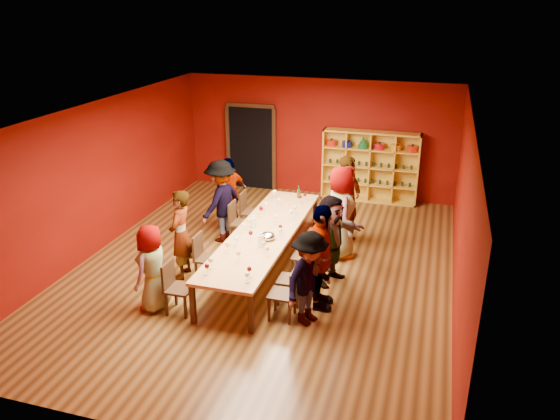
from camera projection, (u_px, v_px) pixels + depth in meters
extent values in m
cube|color=#513315|center=(265.00, 267.00, 10.59)|extent=(7.10, 9.10, 0.02)
cube|color=#660A05|center=(318.00, 137.00, 14.06)|extent=(7.10, 0.02, 3.00)
cube|color=#660A05|center=(136.00, 327.00, 6.01)|extent=(7.10, 0.02, 3.00)
cube|color=#660A05|center=(98.00, 177.00, 10.97)|extent=(0.02, 9.10, 3.00)
cube|color=#660A05|center=(463.00, 214.00, 9.10)|extent=(0.02, 9.10, 3.00)
cube|color=white|center=(263.00, 112.00, 9.48)|extent=(7.10, 9.10, 0.02)
cube|color=tan|center=(264.00, 233.00, 10.32)|extent=(1.10, 4.50, 0.06)
cube|color=black|center=(193.00, 304.00, 8.65)|extent=(0.08, 0.08, 0.69)
cube|color=black|center=(274.00, 209.00, 12.52)|extent=(0.08, 0.08, 0.69)
cube|color=black|center=(251.00, 313.00, 8.39)|extent=(0.08, 0.08, 0.69)
cube|color=black|center=(315.00, 213.00, 12.26)|extent=(0.08, 0.08, 0.69)
cube|color=black|center=(252.00, 148.00, 14.62)|extent=(1.20, 0.14, 2.20)
cube|color=black|center=(250.00, 105.00, 14.14)|extent=(1.32, 0.06, 0.10)
cube|color=black|center=(228.00, 147.00, 14.73)|extent=(0.10, 0.06, 2.20)
cube|color=black|center=(274.00, 150.00, 14.39)|extent=(0.10, 0.06, 2.20)
cube|color=gold|center=(324.00, 163.00, 14.01)|extent=(0.04, 0.40, 1.80)
cube|color=gold|center=(418.00, 171.00, 13.39)|extent=(0.04, 0.40, 1.80)
cube|color=gold|center=(372.00, 132.00, 13.38)|extent=(2.40, 0.40, 0.04)
cube|color=gold|center=(368.00, 199.00, 14.02)|extent=(2.40, 0.40, 0.04)
cube|color=gold|center=(371.00, 164.00, 13.87)|extent=(2.40, 0.02, 1.80)
cube|color=gold|center=(369.00, 184.00, 13.87)|extent=(2.36, 0.38, 0.03)
cube|color=gold|center=(370.00, 167.00, 13.70)|extent=(2.36, 0.38, 0.03)
cube|color=gold|center=(371.00, 149.00, 13.54)|extent=(2.36, 0.38, 0.03)
cube|color=gold|center=(346.00, 165.00, 13.86)|extent=(0.03, 0.38, 1.76)
cube|color=gold|center=(370.00, 167.00, 13.70)|extent=(0.03, 0.38, 1.76)
cube|color=gold|center=(394.00, 169.00, 13.54)|extent=(0.03, 0.38, 1.76)
cylinder|color=red|center=(332.00, 143.00, 13.77)|extent=(0.26, 0.26, 0.15)
sphere|color=black|center=(332.00, 139.00, 13.73)|extent=(0.05, 0.05, 0.05)
cylinder|color=navy|center=(347.00, 144.00, 13.66)|extent=(0.26, 0.26, 0.15)
sphere|color=black|center=(347.00, 140.00, 13.63)|extent=(0.05, 0.05, 0.05)
cylinder|color=#175F31|center=(363.00, 146.00, 13.57)|extent=(0.26, 0.26, 0.08)
cone|color=#175F31|center=(363.00, 141.00, 13.51)|extent=(0.24, 0.24, 0.22)
cylinder|color=#A9131C|center=(379.00, 146.00, 13.45)|extent=(0.26, 0.26, 0.15)
sphere|color=black|center=(380.00, 143.00, 13.42)|extent=(0.05, 0.05, 0.05)
cylinder|color=orange|center=(396.00, 147.00, 13.34)|extent=(0.26, 0.26, 0.15)
sphere|color=black|center=(396.00, 144.00, 13.31)|extent=(0.05, 0.05, 0.05)
cylinder|color=red|center=(413.00, 149.00, 13.24)|extent=(0.26, 0.26, 0.15)
sphere|color=black|center=(413.00, 145.00, 13.20)|extent=(0.05, 0.05, 0.05)
cylinder|color=#1A2F21|center=(330.00, 178.00, 14.11)|extent=(0.07, 0.07, 0.10)
cylinder|color=#1A2F21|center=(337.00, 178.00, 14.06)|extent=(0.07, 0.07, 0.10)
cylinder|color=#1A2F21|center=(344.00, 179.00, 14.02)|extent=(0.07, 0.07, 0.10)
cylinder|color=#1A2F21|center=(351.00, 179.00, 13.97)|extent=(0.07, 0.07, 0.10)
cylinder|color=#1A2F21|center=(358.00, 180.00, 13.92)|extent=(0.07, 0.07, 0.10)
cylinder|color=#1A2F21|center=(365.00, 181.00, 13.87)|extent=(0.07, 0.07, 0.10)
cylinder|color=#1A2F21|center=(373.00, 181.00, 13.82)|extent=(0.07, 0.07, 0.10)
cylinder|color=#1A2F21|center=(380.00, 182.00, 13.77)|extent=(0.07, 0.07, 0.10)
cylinder|color=#1A2F21|center=(387.00, 183.00, 13.72)|extent=(0.07, 0.07, 0.10)
cylinder|color=#1A2F21|center=(395.00, 183.00, 13.67)|extent=(0.07, 0.07, 0.10)
cylinder|color=#1A2F21|center=(402.00, 184.00, 13.62)|extent=(0.07, 0.07, 0.10)
cylinder|color=#1A2F21|center=(410.00, 185.00, 13.57)|extent=(0.07, 0.07, 0.10)
cylinder|color=#1A2F21|center=(330.00, 161.00, 13.95)|extent=(0.07, 0.07, 0.10)
cylinder|color=#1A2F21|center=(337.00, 161.00, 13.90)|extent=(0.07, 0.07, 0.10)
cylinder|color=#1A2F21|center=(345.00, 162.00, 13.85)|extent=(0.07, 0.07, 0.10)
cylinder|color=#1A2F21|center=(352.00, 163.00, 13.80)|extent=(0.07, 0.07, 0.10)
cylinder|color=#1A2F21|center=(359.00, 163.00, 13.75)|extent=(0.07, 0.07, 0.10)
cylinder|color=#1A2F21|center=(366.00, 164.00, 13.70)|extent=(0.07, 0.07, 0.10)
cylinder|color=#1A2F21|center=(374.00, 164.00, 13.65)|extent=(0.07, 0.07, 0.10)
cylinder|color=#1A2F21|center=(381.00, 165.00, 13.60)|extent=(0.07, 0.07, 0.10)
cylinder|color=#1A2F21|center=(389.00, 166.00, 13.56)|extent=(0.07, 0.07, 0.10)
cylinder|color=#1A2F21|center=(396.00, 166.00, 13.51)|extent=(0.07, 0.07, 0.10)
cylinder|color=#1A2F21|center=(404.00, 167.00, 13.46)|extent=(0.07, 0.07, 0.10)
cylinder|color=#1A2F21|center=(411.00, 167.00, 13.41)|extent=(0.07, 0.07, 0.10)
cube|color=black|center=(180.00, 289.00, 8.92)|extent=(0.42, 0.42, 0.04)
cube|color=black|center=(168.00, 274.00, 8.89)|extent=(0.04, 0.40, 0.44)
cube|color=black|center=(166.00, 305.00, 8.90)|extent=(0.04, 0.04, 0.41)
cube|color=black|center=(185.00, 308.00, 8.81)|extent=(0.04, 0.04, 0.41)
cube|color=black|center=(176.00, 294.00, 9.20)|extent=(0.04, 0.04, 0.41)
cube|color=black|center=(194.00, 297.00, 9.11)|extent=(0.04, 0.04, 0.41)
imported|color=#BC7E86|center=(152.00, 268.00, 8.93)|extent=(0.49, 0.78, 1.50)
cube|color=black|center=(208.00, 259.00, 9.95)|extent=(0.42, 0.42, 0.04)
cube|color=black|center=(198.00, 245.00, 9.92)|extent=(0.04, 0.40, 0.44)
cube|color=black|center=(196.00, 273.00, 9.93)|extent=(0.04, 0.04, 0.41)
cube|color=black|center=(213.00, 275.00, 9.84)|extent=(0.04, 0.04, 0.41)
cube|color=black|center=(204.00, 264.00, 10.23)|extent=(0.04, 0.04, 0.41)
cube|color=black|center=(221.00, 267.00, 10.14)|extent=(0.04, 0.04, 0.41)
imported|color=silver|center=(181.00, 234.00, 9.94)|extent=(0.50, 0.66, 1.69)
cube|color=black|center=(241.00, 223.00, 11.49)|extent=(0.42, 0.42, 0.04)
cube|color=black|center=(232.00, 212.00, 11.45)|extent=(0.04, 0.40, 0.44)
cube|color=black|center=(231.00, 235.00, 11.47)|extent=(0.04, 0.04, 0.41)
cube|color=black|center=(246.00, 237.00, 11.38)|extent=(0.04, 0.04, 0.41)
cube|color=black|center=(237.00, 229.00, 11.77)|extent=(0.04, 0.04, 0.41)
cube|color=black|center=(251.00, 231.00, 11.68)|extent=(0.04, 0.04, 0.41)
imported|color=#C48390|center=(221.00, 201.00, 11.44)|extent=(0.76, 1.23, 1.77)
cube|color=black|center=(251.00, 212.00, 12.07)|extent=(0.42, 0.42, 0.04)
cube|color=black|center=(243.00, 201.00, 12.03)|extent=(0.04, 0.40, 0.44)
cube|color=black|center=(242.00, 224.00, 12.05)|extent=(0.04, 0.04, 0.41)
cube|color=black|center=(256.00, 226.00, 11.96)|extent=(0.04, 0.04, 0.41)
cube|color=black|center=(247.00, 218.00, 12.35)|extent=(0.04, 0.04, 0.41)
cube|color=black|center=(261.00, 220.00, 12.26)|extent=(0.04, 0.04, 0.41)
imported|color=#5884B6|center=(230.00, 194.00, 12.06)|extent=(0.80, 1.06, 1.64)
cube|color=black|center=(282.00, 294.00, 8.77)|extent=(0.42, 0.42, 0.04)
cube|color=black|center=(294.00, 283.00, 8.63)|extent=(0.04, 0.40, 0.44)
cube|color=black|center=(269.00, 310.00, 8.74)|extent=(0.04, 0.04, 0.41)
cube|color=black|center=(289.00, 313.00, 8.65)|extent=(0.04, 0.04, 0.41)
cube|color=black|center=(275.00, 300.00, 9.05)|extent=(0.04, 0.04, 0.41)
cube|color=black|center=(295.00, 303.00, 8.96)|extent=(0.04, 0.04, 0.41)
imported|color=#4F4F54|center=(309.00, 278.00, 8.52)|extent=(0.79, 1.10, 1.57)
cube|color=black|center=(291.00, 280.00, 9.21)|extent=(0.42, 0.42, 0.04)
cube|color=black|center=(302.00, 269.00, 9.08)|extent=(0.04, 0.40, 0.44)
cube|color=black|center=(278.00, 295.00, 9.19)|extent=(0.04, 0.04, 0.41)
cube|color=black|center=(298.00, 298.00, 9.10)|extent=(0.04, 0.04, 0.41)
cube|color=black|center=(284.00, 285.00, 9.49)|extent=(0.04, 0.04, 0.41)
cube|color=black|center=(303.00, 288.00, 9.40)|extent=(0.04, 0.04, 0.41)
imported|color=#4C4C51|center=(321.00, 258.00, 8.90)|extent=(0.57, 1.11, 1.83)
cube|color=black|center=(304.00, 256.00, 10.04)|extent=(0.42, 0.42, 0.04)
cube|color=black|center=(314.00, 246.00, 9.90)|extent=(0.04, 0.40, 0.44)
cube|color=black|center=(293.00, 270.00, 10.01)|extent=(0.04, 0.04, 0.41)
cube|color=black|center=(311.00, 273.00, 9.92)|extent=(0.04, 0.04, 0.41)
cube|color=black|center=(297.00, 262.00, 10.32)|extent=(0.04, 0.04, 0.41)
cube|color=black|center=(315.00, 264.00, 10.23)|extent=(0.04, 0.04, 0.41)
imported|color=#141A39|center=(331.00, 240.00, 9.76)|extent=(1.05, 1.59, 1.67)
cube|color=black|center=(317.00, 233.00, 11.01)|extent=(0.42, 0.42, 0.04)
cube|color=black|center=(327.00, 223.00, 10.88)|extent=(0.04, 0.40, 0.44)
cube|color=black|center=(307.00, 246.00, 10.99)|extent=(0.04, 0.04, 0.41)
cube|color=black|center=(323.00, 248.00, 10.90)|extent=(0.04, 0.04, 0.41)
cube|color=black|center=(311.00, 239.00, 11.29)|extent=(0.04, 0.04, 0.41)
cube|color=black|center=(327.00, 241.00, 11.20)|extent=(0.04, 0.04, 0.41)
imported|color=silver|center=(341.00, 212.00, 10.71)|extent=(0.83, 1.04, 1.88)
cube|color=black|center=(325.00, 220.00, 11.69)|extent=(0.42, 0.42, 0.04)
cube|color=black|center=(334.00, 210.00, 11.55)|extent=(0.04, 0.40, 0.44)
cube|color=black|center=(315.00, 231.00, 11.67)|extent=(0.04, 0.04, 0.41)
cube|color=black|center=(331.00, 233.00, 11.58)|extent=(0.04, 0.04, 0.41)
cube|color=black|center=(319.00, 225.00, 11.97)|extent=(0.04, 0.04, 0.41)
cube|color=black|center=(334.00, 227.00, 11.88)|extent=(0.04, 0.04, 0.41)
imported|color=#537DAC|center=(348.00, 200.00, 11.38)|extent=(0.70, 0.81, 1.87)
cylinder|color=white|center=(207.00, 274.00, 8.71)|extent=(0.06, 0.06, 0.01)
cylinder|color=white|center=(207.00, 271.00, 8.69)|extent=(0.01, 0.01, 0.11)
ellipsoid|color=#48070A|center=(207.00, 266.00, 8.66)|extent=(0.08, 0.08, 0.09)
cylinder|color=white|center=(280.00, 233.00, 10.22)|extent=(0.06, 0.06, 0.01)
cylinder|color=white|center=(280.00, 231.00, 10.20)|extent=(0.01, 0.01, 0.10)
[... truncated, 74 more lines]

